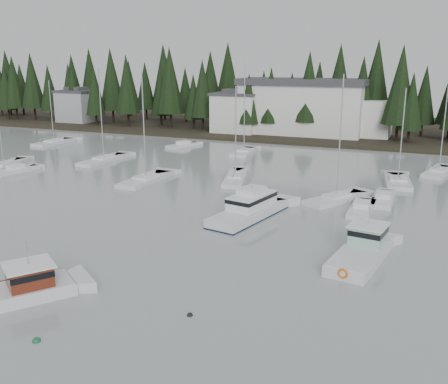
{
  "coord_description": "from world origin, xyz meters",
  "views": [
    {
      "loc": [
        19.85,
        -16.94,
        14.83
      ],
      "look_at": [
        1.65,
        26.06,
        2.5
      ],
      "focal_mm": 40.0,
      "sensor_mm": 36.0,
      "label": 1
    }
  ],
  "objects_px": {
    "sailboat_10": "(54,143)",
    "runabout_1": "(362,210)",
    "runabout_0": "(16,171)",
    "cabin_cruiser_center": "(250,211)",
    "house_west": "(236,112)",
    "sailboat_7": "(146,181)",
    "runabout_3": "(183,146)",
    "harbor_inn": "(313,107)",
    "runabout_4": "(383,200)",
    "sailboat_11": "(235,179)",
    "sailboat_4": "(244,153)",
    "sailboat_0": "(336,200)",
    "house_far_west": "(77,105)",
    "sailboat_1": "(439,173)",
    "sailboat_9": "(398,183)",
    "lobster_boat_teal": "(362,252)",
    "sailboat_3": "(4,167)",
    "sailboat_2": "(104,161)",
    "lobster_boat_brown": "(9,294)"
  },
  "relations": [
    {
      "from": "sailboat_9",
      "to": "sailboat_3",
      "type": "bearing_deg",
      "value": 94.67
    },
    {
      "from": "harbor_inn",
      "to": "runabout_4",
      "type": "height_order",
      "value": "harbor_inn"
    },
    {
      "from": "runabout_3",
      "to": "sailboat_4",
      "type": "bearing_deg",
      "value": -82.28
    },
    {
      "from": "house_west",
      "to": "cabin_cruiser_center",
      "type": "height_order",
      "value": "house_west"
    },
    {
      "from": "lobster_boat_teal",
      "to": "runabout_1",
      "type": "bearing_deg",
      "value": 16.27
    },
    {
      "from": "sailboat_7",
      "to": "harbor_inn",
      "type": "bearing_deg",
      "value": -12.21
    },
    {
      "from": "sailboat_11",
      "to": "runabout_3",
      "type": "relative_size",
      "value": 1.75
    },
    {
      "from": "runabout_1",
      "to": "sailboat_11",
      "type": "bearing_deg",
      "value": 64.2
    },
    {
      "from": "sailboat_11",
      "to": "house_west",
      "type": "bearing_deg",
      "value": 5.47
    },
    {
      "from": "runabout_3",
      "to": "runabout_4",
      "type": "bearing_deg",
      "value": -104.71
    },
    {
      "from": "sailboat_2",
      "to": "lobster_boat_teal",
      "type": "bearing_deg",
      "value": -119.73
    },
    {
      "from": "runabout_0",
      "to": "runabout_3",
      "type": "bearing_deg",
      "value": -10.8
    },
    {
      "from": "sailboat_9",
      "to": "runabout_1",
      "type": "height_order",
      "value": "sailboat_9"
    },
    {
      "from": "sailboat_3",
      "to": "runabout_3",
      "type": "bearing_deg",
      "value": -47.96
    },
    {
      "from": "runabout_1",
      "to": "runabout_3",
      "type": "height_order",
      "value": "same"
    },
    {
      "from": "sailboat_0",
      "to": "house_far_west",
      "type": "bearing_deg",
      "value": 85.88
    },
    {
      "from": "house_far_west",
      "to": "sailboat_0",
      "type": "xyz_separation_m",
      "value": [
        70.74,
        -44.88,
        -4.32
      ]
    },
    {
      "from": "sailboat_4",
      "to": "sailboat_7",
      "type": "distance_m",
      "value": 23.52
    },
    {
      "from": "house_far_west",
      "to": "sailboat_11",
      "type": "bearing_deg",
      "value": -35.0
    },
    {
      "from": "sailboat_7",
      "to": "runabout_4",
      "type": "height_order",
      "value": "sailboat_7"
    },
    {
      "from": "sailboat_10",
      "to": "runabout_1",
      "type": "relative_size",
      "value": 1.74
    },
    {
      "from": "sailboat_7",
      "to": "runabout_0",
      "type": "relative_size",
      "value": 2.1
    },
    {
      "from": "sailboat_11",
      "to": "runabout_3",
      "type": "distance_m",
      "value": 26.84
    },
    {
      "from": "sailboat_1",
      "to": "runabout_1",
      "type": "bearing_deg",
      "value": 175.29
    },
    {
      "from": "sailboat_3",
      "to": "runabout_4",
      "type": "xyz_separation_m",
      "value": [
        51.74,
        2.87,
        0.06
      ]
    },
    {
      "from": "runabout_1",
      "to": "runabout_3",
      "type": "relative_size",
      "value": 0.97
    },
    {
      "from": "sailboat_2",
      "to": "lobster_boat_brown",
      "type": "bearing_deg",
      "value": -150.77
    },
    {
      "from": "sailboat_4",
      "to": "runabout_0",
      "type": "xyz_separation_m",
      "value": [
        -23.9,
        -25.37,
        0.04
      ]
    },
    {
      "from": "sailboat_0",
      "to": "sailboat_7",
      "type": "bearing_deg",
      "value": 118.88
    },
    {
      "from": "lobster_boat_teal",
      "to": "sailboat_11",
      "type": "distance_m",
      "value": 28.17
    },
    {
      "from": "cabin_cruiser_center",
      "to": "runabout_0",
      "type": "height_order",
      "value": "cabin_cruiser_center"
    },
    {
      "from": "sailboat_11",
      "to": "sailboat_0",
      "type": "bearing_deg",
      "value": -126.06
    },
    {
      "from": "cabin_cruiser_center",
      "to": "sailboat_3",
      "type": "distance_m",
      "value": 41.14
    },
    {
      "from": "sailboat_1",
      "to": "runabout_1",
      "type": "xyz_separation_m",
      "value": [
        -7.13,
        -21.8,
        0.05
      ]
    },
    {
      "from": "runabout_0",
      "to": "runabout_1",
      "type": "relative_size",
      "value": 0.98
    },
    {
      "from": "runabout_0",
      "to": "runabout_3",
      "type": "relative_size",
      "value": 0.95
    },
    {
      "from": "sailboat_0",
      "to": "runabout_4",
      "type": "bearing_deg",
      "value": -41.26
    },
    {
      "from": "cabin_cruiser_center",
      "to": "lobster_boat_teal",
      "type": "relative_size",
      "value": 1.22
    },
    {
      "from": "sailboat_7",
      "to": "runabout_1",
      "type": "distance_m",
      "value": 27.21
    },
    {
      "from": "runabout_0",
      "to": "cabin_cruiser_center",
      "type": "bearing_deg",
      "value": -88.56
    },
    {
      "from": "sailboat_7",
      "to": "sailboat_4",
      "type": "bearing_deg",
      "value": -10.93
    },
    {
      "from": "sailboat_11",
      "to": "runabout_4",
      "type": "distance_m",
      "value": 18.88
    },
    {
      "from": "sailboat_3",
      "to": "house_west",
      "type": "bearing_deg",
      "value": -40.38
    },
    {
      "from": "sailboat_7",
      "to": "house_west",
      "type": "bearing_deg",
      "value": 6.56
    },
    {
      "from": "runabout_0",
      "to": "sailboat_9",
      "type": "bearing_deg",
      "value": -62.63
    },
    {
      "from": "sailboat_7",
      "to": "runabout_3",
      "type": "height_order",
      "value": "sailboat_7"
    },
    {
      "from": "sailboat_7",
      "to": "sailboat_3",
      "type": "bearing_deg",
      "value": 92.41
    },
    {
      "from": "runabout_3",
      "to": "runabout_0",
      "type": "bearing_deg",
      "value": 175.18
    },
    {
      "from": "sailboat_3",
      "to": "house_far_west",
      "type": "bearing_deg",
      "value": 9.46
    },
    {
      "from": "house_far_west",
      "to": "runabout_0",
      "type": "bearing_deg",
      "value": -59.96
    }
  ]
}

